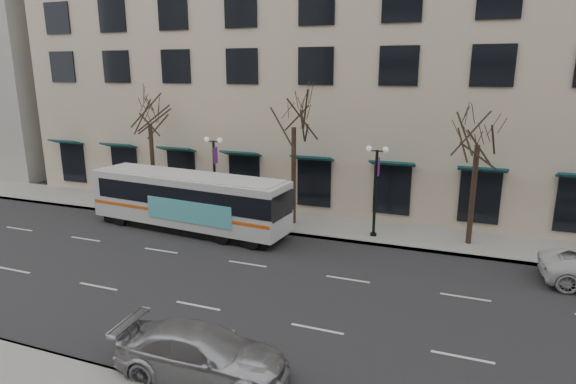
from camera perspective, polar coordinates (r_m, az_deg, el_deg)
The scene contains 10 objects.
ground at distance 21.88m, azimuth -7.46°, elevation -10.63°, with size 160.00×160.00×0.00m, color black.
sidewalk_far at distance 28.30m, azimuth 10.38°, elevation -4.73°, with size 80.00×4.00×0.15m, color gray.
building_hotel at distance 40.22m, azimuth 4.20°, elevation 18.25°, with size 40.00×20.00×24.00m, color #C6B097.
tree_far_left at distance 32.82m, azimuth -16.16°, elevation 9.39°, with size 3.60×3.60×8.34m.
tree_far_mid at distance 28.00m, azimuth 0.69°, elevation 9.62°, with size 3.60×3.60×8.55m.
tree_far_right at distance 26.35m, azimuth 21.74°, elevation 7.28°, with size 3.60×3.60×8.06m.
lamp_post_left at distance 30.12m, azimuth -8.68°, elevation 2.16°, with size 1.22×0.45×5.21m.
lamp_post_right at distance 26.74m, azimuth 10.35°, elevation 0.56°, with size 1.22×0.45×5.21m.
city_bus at distance 28.55m, azimuth -11.61°, elevation -0.93°, with size 12.56×3.82×3.35m.
silver_car at distance 15.66m, azimuth -10.09°, elevation -18.32°, with size 2.21×5.44×1.58m, color #A7A8AE.
Camera 1 is at (9.60, -17.40, 9.16)m, focal length 30.00 mm.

